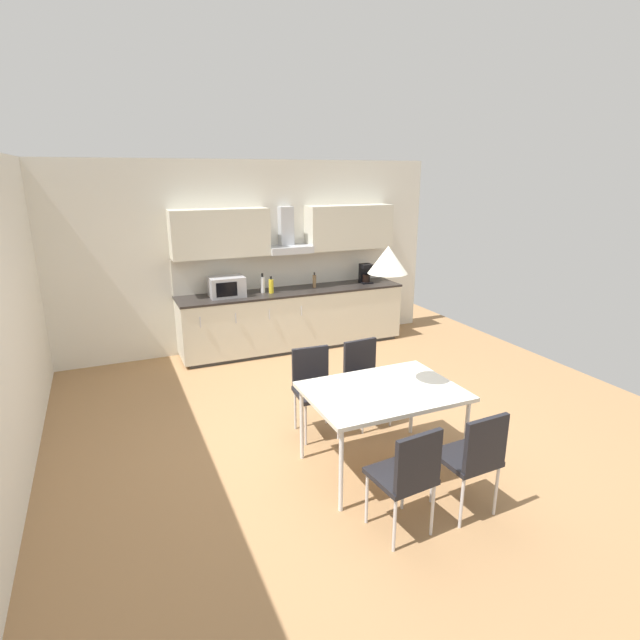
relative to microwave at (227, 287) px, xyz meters
name	(u,v)px	position (x,y,z in m)	size (l,w,h in m)	color
ground_plane	(319,436)	(0.27, -2.61, -1.03)	(7.71, 8.83, 0.02)	#9E754C
wall_back	(237,257)	(0.27, 0.38, 0.34)	(6.17, 0.10, 2.73)	silver
kitchen_counter	(293,319)	(0.98, 0.00, -0.58)	(3.37, 0.68, 0.88)	#333333
backsplash_tile	(285,270)	(0.98, 0.32, 0.11)	(3.35, 0.02, 0.50)	silver
upper_wall_cabinets	(288,231)	(0.98, 0.16, 0.71)	(3.35, 0.40, 0.66)	beige
microwave	(227,287)	(0.00, 0.00, 0.00)	(0.48, 0.35, 0.28)	#ADADB2
coffee_maker	(365,273)	(2.21, 0.03, 0.01)	(0.18, 0.19, 0.30)	black
bottle_yellow	(271,286)	(0.63, -0.05, -0.04)	(0.07, 0.07, 0.24)	yellow
bottle_brown	(314,281)	(1.34, 0.03, -0.04)	(0.06, 0.06, 0.23)	brown
bottle_white	(263,284)	(0.53, 0.03, -0.02)	(0.07, 0.07, 0.28)	white
dining_table	(383,395)	(0.55, -3.34, -0.32)	(1.31, 0.94, 0.75)	silver
chair_near_left	(408,472)	(0.26, -4.19, -0.49)	(0.44, 0.44, 0.87)	black
chair_near_right	(475,453)	(0.85, -4.19, -0.49)	(0.42, 0.42, 0.87)	black
chair_far_right	(365,373)	(0.84, -2.49, -0.49)	(0.43, 0.43, 0.87)	black
chair_far_left	(314,382)	(0.26, -2.49, -0.49)	(0.42, 0.42, 0.87)	black
pendant_lamp	(388,260)	(0.55, -3.34, 0.86)	(0.32, 0.32, 0.22)	silver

